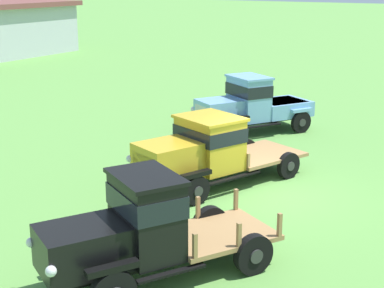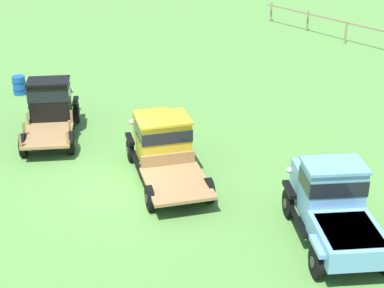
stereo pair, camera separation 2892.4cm
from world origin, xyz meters
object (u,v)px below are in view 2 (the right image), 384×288
vintage_truck_second_in_line (162,141)px  vintage_truck_midrow_center (333,203)px  vintage_truck_foreground_near (51,105)px  oil_drum_beside_row (19,85)px

vintage_truck_second_in_line → vintage_truck_midrow_center: vintage_truck_midrow_center is taller
vintage_truck_foreground_near → vintage_truck_midrow_center: (11.49, 2.89, -0.01)m
vintage_truck_second_in_line → vintage_truck_midrow_center: bearing=12.5°
vintage_truck_second_in_line → vintage_truck_midrow_center: size_ratio=1.19×
vintage_truck_second_in_line → oil_drum_beside_row: bearing=-175.1°
vintage_truck_foreground_near → vintage_truck_second_in_line: vintage_truck_foreground_near is taller
oil_drum_beside_row → vintage_truck_second_in_line: bearing=4.9°
vintage_truck_second_in_line → oil_drum_beside_row: vintage_truck_second_in_line is taller
vintage_truck_foreground_near → oil_drum_beside_row: bearing=172.6°
vintage_truck_midrow_center → oil_drum_beside_row: bearing=-172.2°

